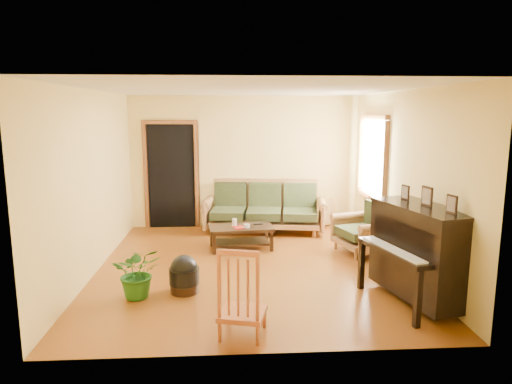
{
  "coord_description": "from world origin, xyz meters",
  "views": [
    {
      "loc": [
        -0.32,
        -6.53,
        2.3
      ],
      "look_at": [
        0.09,
        0.2,
        1.1
      ],
      "focal_mm": 32.0,
      "sensor_mm": 36.0,
      "label": 1
    }
  ],
  "objects": [
    {
      "name": "piano",
      "position": [
        1.97,
        -1.39,
        0.6
      ],
      "size": [
        1.1,
        1.5,
        1.19
      ],
      "primitive_type": "cube",
      "rotation": [
        0.0,
        0.0,
        0.25
      ],
      "color": "black",
      "rests_on": "floor"
    },
    {
      "name": "coffee_table",
      "position": [
        -0.12,
        0.92,
        0.19
      ],
      "size": [
        1.12,
        0.69,
        0.39
      ],
      "primitive_type": "cube",
      "rotation": [
        0.0,
        0.0,
        0.11
      ],
      "color": "black",
      "rests_on": "floor"
    },
    {
      "name": "ceramic_crock",
      "position": [
        2.02,
        2.18,
        0.14
      ],
      "size": [
        0.29,
        0.29,
        0.28
      ],
      "primitive_type": "cylinder",
      "rotation": [
        0.0,
        0.0,
        -0.43
      ],
      "color": "#2F498F",
      "rests_on": "floor"
    },
    {
      "name": "red_chair",
      "position": [
        -0.19,
        -2.11,
        0.48
      ],
      "size": [
        0.56,
        0.59,
        0.97
      ],
      "primitive_type": "cube",
      "rotation": [
        0.0,
        0.0,
        -0.25
      ],
      "color": "brown",
      "rests_on": "floor"
    },
    {
      "name": "doorway",
      "position": [
        -1.45,
        2.48,
        1.02
      ],
      "size": [
        1.08,
        0.16,
        2.05
      ],
      "primitive_type": "cube",
      "color": "black",
      "rests_on": "floor"
    },
    {
      "name": "floor",
      "position": [
        0.0,
        0.0,
        0.0
      ],
      "size": [
        5.0,
        5.0,
        0.0
      ],
      "primitive_type": "plane",
      "color": "#5C2D0C",
      "rests_on": "ground"
    },
    {
      "name": "footstool",
      "position": [
        -0.9,
        -0.93,
        0.18
      ],
      "size": [
        0.48,
        0.48,
        0.37
      ],
      "primitive_type": "cylinder",
      "rotation": [
        0.0,
        0.0,
        0.3
      ],
      "color": "black",
      "rests_on": "floor"
    },
    {
      "name": "glass_jar",
      "position": [
        -0.03,
        0.81,
        0.42
      ],
      "size": [
        0.11,
        0.11,
        0.06
      ],
      "primitive_type": "cylinder",
      "rotation": [
        0.0,
        0.0,
        0.22
      ],
      "color": "white",
      "rests_on": "coffee_table"
    },
    {
      "name": "potted_plant",
      "position": [
        -1.45,
        -1.06,
        0.33
      ],
      "size": [
        0.67,
        0.61,
        0.66
      ],
      "primitive_type": "imported",
      "rotation": [
        0.0,
        0.0,
        0.17
      ],
      "color": "#1D5217",
      "rests_on": "floor"
    },
    {
      "name": "sofa",
      "position": [
        0.35,
        1.99,
        0.49
      ],
      "size": [
        2.38,
        1.24,
        0.98
      ],
      "primitive_type": "cube",
      "rotation": [
        0.0,
        0.0,
        -0.13
      ],
      "color": "brown",
      "rests_on": "floor"
    },
    {
      "name": "window",
      "position": [
        2.21,
        1.3,
        1.5
      ],
      "size": [
        0.12,
        1.36,
        1.46
      ],
      "primitive_type": "cube",
      "color": "white",
      "rests_on": "right_wall"
    },
    {
      "name": "leaning_frame",
      "position": [
        1.64,
        2.4,
        0.29
      ],
      "size": [
        0.44,
        0.27,
        0.58
      ],
      "primitive_type": "cube",
      "rotation": [
        0.0,
        0.0,
        0.43
      ],
      "color": "gold",
      "rests_on": "floor"
    },
    {
      "name": "remote",
      "position": [
        0.17,
        1.03,
        0.4
      ],
      "size": [
        0.16,
        0.05,
        0.02
      ],
      "primitive_type": "cube",
      "rotation": [
        0.0,
        0.0,
        0.04
      ],
      "color": "black",
      "rests_on": "coffee_table"
    },
    {
      "name": "candle",
      "position": [
        -0.23,
        0.93,
        0.45
      ],
      "size": [
        0.08,
        0.08,
        0.13
      ],
      "primitive_type": "cylinder",
      "rotation": [
        0.0,
        0.0,
        -0.02
      ],
      "color": "silver",
      "rests_on": "coffee_table"
    },
    {
      "name": "book",
      "position": [
        -0.24,
        0.77,
        0.4
      ],
      "size": [
        0.21,
        0.24,
        0.02
      ],
      "primitive_type": "imported",
      "rotation": [
        0.0,
        0.0,
        0.37
      ],
      "color": "#A01D15",
      "rests_on": "coffee_table"
    },
    {
      "name": "armchair",
      "position": [
        1.86,
        0.58,
        0.44
      ],
      "size": [
        1.07,
        1.09,
        0.88
      ],
      "primitive_type": "cube",
      "rotation": [
        0.0,
        0.0,
        0.3
      ],
      "color": "brown",
      "rests_on": "floor"
    }
  ]
}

